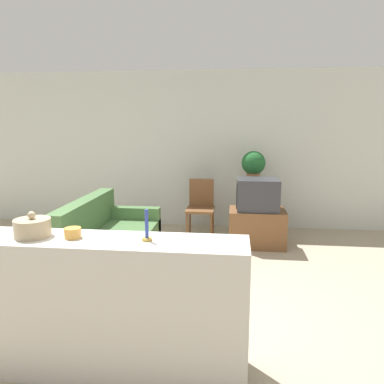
% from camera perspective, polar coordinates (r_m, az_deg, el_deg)
% --- Properties ---
extents(ground_plane, '(14.00, 14.00, 0.00)m').
position_cam_1_polar(ground_plane, '(3.73, -10.21, -18.78)').
color(ground_plane, tan).
extents(wall_back, '(9.00, 0.06, 2.70)m').
position_cam_1_polar(wall_back, '(6.63, -1.99, 6.45)').
color(wall_back, silver).
rests_on(wall_back, ground_plane).
extents(couch, '(0.91, 1.72, 0.85)m').
position_cam_1_polar(couch, '(4.99, -12.53, -7.58)').
color(couch, '#476B3D').
rests_on(couch, ground_plane).
extents(tv_stand, '(0.82, 0.59, 0.55)m').
position_cam_1_polar(tv_stand, '(5.71, 9.84, -5.33)').
color(tv_stand, brown).
rests_on(tv_stand, ground_plane).
extents(television, '(0.62, 0.51, 0.46)m').
position_cam_1_polar(television, '(5.59, 9.94, -0.35)').
color(television, '#333338').
rests_on(television, tv_stand).
extents(wooden_chair, '(0.44, 0.44, 0.92)m').
position_cam_1_polar(wooden_chair, '(6.02, 1.34, -1.99)').
color(wooden_chair, brown).
rests_on(wooden_chair, ground_plane).
extents(plant_stand, '(0.15, 0.15, 0.87)m').
position_cam_1_polar(plant_stand, '(6.28, 9.15, -2.35)').
color(plant_stand, brown).
rests_on(plant_stand, ground_plane).
extents(potted_plant, '(0.39, 0.39, 0.50)m').
position_cam_1_polar(potted_plant, '(6.16, 9.35, 4.16)').
color(potted_plant, '#8E5B3D').
rests_on(potted_plant, plant_stand).
extents(foreground_counter, '(2.20, 0.44, 1.01)m').
position_cam_1_polar(foreground_counter, '(2.92, -14.57, -16.41)').
color(foreground_counter, beige).
rests_on(foreground_counter, ground_plane).
extents(decorative_bowl, '(0.25, 0.25, 0.18)m').
position_cam_1_polar(decorative_bowl, '(2.90, -23.13, -5.00)').
color(decorative_bowl, tan).
rests_on(decorative_bowl, foreground_counter).
extents(candle_jar, '(0.12, 0.12, 0.07)m').
position_cam_1_polar(candle_jar, '(2.78, -17.72, -5.96)').
color(candle_jar, gold).
rests_on(candle_jar, foreground_counter).
extents(candlestick, '(0.07, 0.07, 0.22)m').
position_cam_1_polar(candlestick, '(2.60, -6.90, -5.90)').
color(candlestick, '#B7933D').
rests_on(candlestick, foreground_counter).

